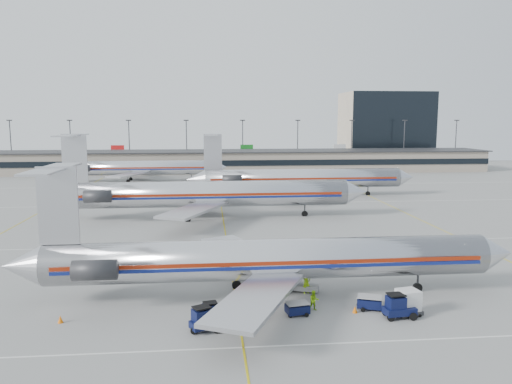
{
  "coord_description": "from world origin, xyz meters",
  "views": [
    {
      "loc": [
        -2.16,
        -49.44,
        15.03
      ],
      "look_at": [
        4.85,
        23.59,
        4.5
      ],
      "focal_mm": 35.0,
      "sensor_mm": 36.0,
      "label": 1
    }
  ],
  "objects": [
    {
      "name": "cone_left",
      "position": [
        -13.37,
        -12.58,
        0.28
      ],
      "size": [
        0.53,
        0.53,
        0.57
      ],
      "primitive_type": "cone",
      "rotation": [
        0.0,
        0.0,
        -0.31
      ],
      "color": "orange",
      "rests_on": "ground"
    },
    {
      "name": "ramp_worker_far",
      "position": [
        6.08,
        -11.98,
        0.82
      ],
      "size": [
        0.82,
        0.64,
        1.64
      ],
      "primitive_type": "imported",
      "rotation": [
        0.0,
        0.0,
        0.03
      ],
      "color": "#83C512",
      "rests_on": "ground"
    },
    {
      "name": "tug_right",
      "position": [
        12.14,
        -14.15,
        0.89
      ],
      "size": [
        2.51,
        1.46,
        1.95
      ],
      "rotation": [
        0.0,
        0.0,
        0.11
      ],
      "color": "black",
      "rests_on": "ground"
    },
    {
      "name": "jet_third_row",
      "position": [
        15.69,
        48.01,
        3.65
      ],
      "size": [
        45.93,
        28.25,
        12.56
      ],
      "color": "silver",
      "rests_on": "ground"
    },
    {
      "name": "apron_markings",
      "position": [
        0.0,
        10.0,
        0.01
      ],
      "size": [
        160.0,
        0.15,
        0.02
      ],
      "primitive_type": "cube",
      "color": "silver",
      "rests_on": "ground"
    },
    {
      "name": "cart_outer",
      "position": [
        10.58,
        -12.15,
        0.57
      ],
      "size": [
        2.24,
        1.88,
        1.08
      ],
      "rotation": [
        0.0,
        0.0,
        -0.36
      ],
      "color": "black",
      "rests_on": "ground"
    },
    {
      "name": "jet_foreground",
      "position": [
        2.13,
        -8.43,
        3.33
      ],
      "size": [
        43.91,
        25.85,
        11.49
      ],
      "color": "silver",
      "rests_on": "ground"
    },
    {
      "name": "ground",
      "position": [
        0.0,
        0.0,
        0.0
      ],
      "size": [
        260.0,
        260.0,
        0.0
      ],
      "primitive_type": "plane",
      "color": "gray",
      "rests_on": "ground"
    },
    {
      "name": "cone_right",
      "position": [
        9.2,
        -12.77,
        0.27
      ],
      "size": [
        0.43,
        0.43,
        0.55
      ],
      "primitive_type": "cone",
      "rotation": [
        0.0,
        0.0,
        0.07
      ],
      "color": "orange",
      "rests_on": "ground"
    },
    {
      "name": "tug_left",
      "position": [
        -2.62,
        -15.09,
        0.84
      ],
      "size": [
        2.52,
        2.01,
        1.84
      ],
      "rotation": [
        0.0,
        0.0,
        0.46
      ],
      "color": "black",
      "rests_on": "ground"
    },
    {
      "name": "distant_building",
      "position": [
        62.0,
        128.0,
        12.5
      ],
      "size": [
        30.0,
        20.0,
        25.0
      ],
      "primitive_type": "cube",
      "color": "tan",
      "rests_on": "ground"
    },
    {
      "name": "uld_container",
      "position": [
        13.2,
        -13.51,
        1.0
      ],
      "size": [
        2.15,
        1.91,
        1.99
      ],
      "rotation": [
        0.0,
        0.0,
        0.2
      ],
      "color": "#2D2D30",
      "rests_on": "ground"
    },
    {
      "name": "tug_center",
      "position": [
        -2.02,
        -13.62,
        0.73
      ],
      "size": [
        2.12,
        1.38,
        1.59
      ],
      "rotation": [
        0.0,
        0.0,
        0.22
      ],
      "color": "black",
      "rests_on": "ground"
    },
    {
      "name": "jet_second_row",
      "position": [
        -3.18,
        27.16,
        3.83
      ],
      "size": [
        50.39,
        29.67,
        13.19
      ],
      "color": "silver",
      "rests_on": "ground"
    },
    {
      "name": "ramp_worker_near",
      "position": [
        6.27,
        -7.98,
        0.95
      ],
      "size": [
        0.8,
        0.64,
        1.9
      ],
      "primitive_type": "imported",
      "rotation": [
        0.0,
        0.0,
        0.3
      ],
      "color": "#98D714",
      "rests_on": "ground"
    },
    {
      "name": "belt_loader",
      "position": [
        5.89,
        -7.38,
        0.54
      ],
      "size": [
        3.97,
        2.16,
        2.03
      ],
      "rotation": [
        0.0,
        0.0,
        -0.33
      ],
      "color": "#969696",
      "rests_on": "ground"
    },
    {
      "name": "cart_inner",
      "position": [
        4.6,
        -12.76,
        0.53
      ],
      "size": [
        1.92,
        1.48,
        0.99
      ],
      "rotation": [
        0.0,
        0.0,
        0.18
      ],
      "color": "black",
      "rests_on": "ground"
    },
    {
      "name": "light_mast_row",
      "position": [
        0.0,
        112.0,
        8.58
      ],
      "size": [
        163.6,
        0.4,
        15.28
      ],
      "color": "#38383D",
      "rests_on": "ground"
    },
    {
      "name": "jet_back_row",
      "position": [
        -19.84,
        76.3,
        3.42
      ],
      "size": [
        43.08,
        26.5,
        11.78
      ],
      "color": "silver",
      "rests_on": "ground"
    },
    {
      "name": "terminal",
      "position": [
        0.0,
        97.97,
        3.16
      ],
      "size": [
        162.0,
        17.0,
        6.25
      ],
      "color": "gray",
      "rests_on": "ground"
    }
  ]
}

